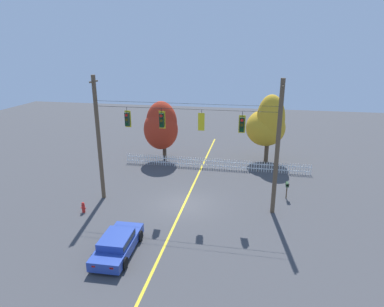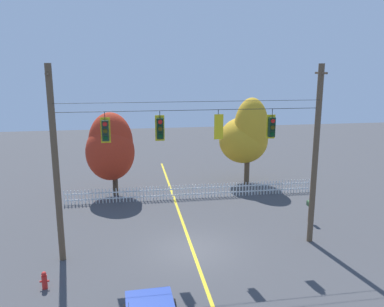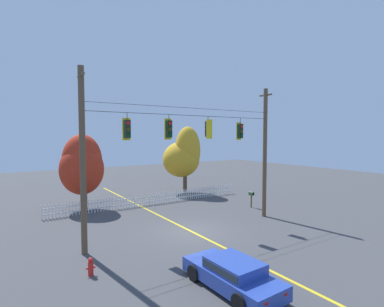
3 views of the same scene
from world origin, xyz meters
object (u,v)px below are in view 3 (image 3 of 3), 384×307
roadside_mailbox (251,195)px  parked_car (233,273)px  traffic_signal_northbound_primary (169,129)px  fire_hydrant (91,267)px  autumn_maple_near_fence (82,166)px  traffic_signal_eastbound_side (240,131)px  autumn_maple_mid (184,156)px  traffic_signal_westbound_side (208,129)px  traffic_signal_northbound_secondary (127,129)px

roadside_mailbox → parked_car: bearing=-137.5°
traffic_signal_northbound_primary → roadside_mailbox: (8.86, 2.40, -5.12)m
fire_hydrant → autumn_maple_near_fence: bearing=78.6°
traffic_signal_eastbound_side → autumn_maple_near_fence: size_ratio=0.25×
fire_hydrant → autumn_maple_mid: bearing=46.2°
traffic_signal_westbound_side → parked_car: 9.29m
traffic_signal_eastbound_side → roadside_mailbox: size_ratio=1.13×
traffic_signal_northbound_secondary → traffic_signal_northbound_primary: (2.47, 0.00, 0.03)m
roadside_mailbox → traffic_signal_eastbound_side: bearing=-145.3°
traffic_signal_northbound_primary → roadside_mailbox: size_ratio=1.09×
traffic_signal_northbound_primary → traffic_signal_eastbound_side: size_ratio=0.96×
autumn_maple_mid → parked_car: 19.18m
traffic_signal_westbound_side → autumn_maple_mid: size_ratio=0.21×
fire_hydrant → traffic_signal_northbound_primary: bearing=26.2°
traffic_signal_eastbound_side → autumn_maple_near_fence: 12.51m
traffic_signal_northbound_secondary → traffic_signal_eastbound_side: bearing=0.0°
traffic_signal_westbound_side → autumn_maple_mid: traffic_signal_westbound_side is taller
traffic_signal_eastbound_side → traffic_signal_northbound_primary: bearing=180.0°
traffic_signal_westbound_side → fire_hydrant: traffic_signal_westbound_side is taller
traffic_signal_northbound_secondary → autumn_maple_near_fence: 9.53m
traffic_signal_northbound_secondary → traffic_signal_eastbound_side: size_ratio=0.98×
autumn_maple_near_fence → roadside_mailbox: size_ratio=4.54×
traffic_signal_eastbound_side → autumn_maple_near_fence: traffic_signal_eastbound_side is taller
traffic_signal_northbound_primary → autumn_maple_near_fence: 9.92m
autumn_maple_near_fence → fire_hydrant: 12.26m
traffic_signal_northbound_primary → traffic_signal_eastbound_side: bearing=-0.0°
autumn_maple_near_fence → traffic_signal_eastbound_side: bearing=-48.4°
autumn_maple_mid → parked_car: bearing=-115.9°
traffic_signal_northbound_secondary → fire_hydrant: size_ratio=1.89×
parked_car → traffic_signal_northbound_secondary: bearing=103.9°
traffic_signal_eastbound_side → roadside_mailbox: (3.46, 2.40, -5.05)m
autumn_maple_mid → parked_car: autumn_maple_mid is taller
traffic_signal_northbound_primary → parked_car: bearing=-97.5°
traffic_signal_northbound_primary → roadside_mailbox: 10.50m
traffic_signal_eastbound_side → traffic_signal_northbound_secondary: bearing=-180.0°
parked_car → traffic_signal_westbound_side: bearing=61.0°
traffic_signal_northbound_secondary → parked_car: size_ratio=0.34×
autumn_maple_near_fence → parked_car: bearing=-83.2°
traffic_signal_northbound_secondary → roadside_mailbox: size_ratio=1.10×
traffic_signal_northbound_secondary → traffic_signal_northbound_primary: 2.47m
traffic_signal_northbound_secondary → fire_hydrant: bearing=-136.2°
traffic_signal_westbound_side → autumn_maple_near_fence: bearing=120.8°
traffic_signal_northbound_secondary → roadside_mailbox: bearing=11.9°
fire_hydrant → traffic_signal_westbound_side: bearing=17.6°
traffic_signal_northbound_primary → autumn_maple_mid: bearing=54.8°
traffic_signal_northbound_secondary → fire_hydrant: (-2.60, -2.49, -5.77)m
traffic_signal_northbound_primary → fire_hydrant: 8.09m
traffic_signal_westbound_side → autumn_maple_near_fence: 11.01m
traffic_signal_northbound_secondary → traffic_signal_westbound_side: 5.21m
fire_hydrant → roadside_mailbox: (13.92, 4.88, 0.69)m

